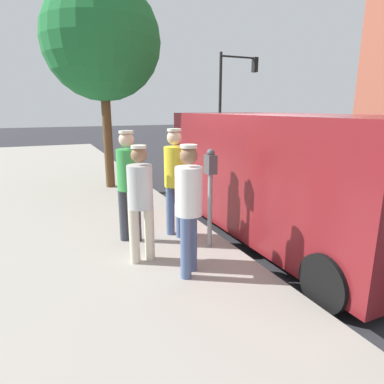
% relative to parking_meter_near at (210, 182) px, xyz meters
% --- Properties ---
extents(ground_plane, '(80.00, 80.00, 0.00)m').
position_rel_parking_meter_near_xyz_m(ground_plane, '(-1.35, -0.71, -1.18)').
color(ground_plane, '#2D2D33').
extents(sidewalk_slab, '(5.00, 32.00, 0.15)m').
position_rel_parking_meter_near_xyz_m(sidewalk_slab, '(2.15, -0.71, -1.11)').
color(sidewalk_slab, '#9E998E').
rests_on(sidewalk_slab, ground).
extents(parking_meter_near, '(0.14, 0.18, 1.52)m').
position_rel_parking_meter_near_xyz_m(parking_meter_near, '(0.00, 0.00, 0.00)').
color(parking_meter_near, gray).
rests_on(parking_meter_near, sidewalk_slab).
extents(pedestrian_in_white, '(0.34, 0.34, 1.68)m').
position_rel_parking_meter_near_xyz_m(pedestrian_in_white, '(0.65, 0.70, -0.07)').
color(pedestrian_in_white, '#4C608C').
rests_on(pedestrian_in_white, sidewalk_slab).
extents(pedestrian_in_green, '(0.34, 0.34, 1.77)m').
position_rel_parking_meter_near_xyz_m(pedestrian_in_green, '(1.07, -0.72, -0.01)').
color(pedestrian_in_green, '#383D47').
rests_on(pedestrian_in_green, sidewalk_slab).
extents(pedestrian_in_gray, '(0.36, 0.34, 1.63)m').
position_rel_parking_meter_near_xyz_m(pedestrian_in_gray, '(1.10, 0.09, -0.10)').
color(pedestrian_in_gray, beige).
rests_on(pedestrian_in_gray, sidewalk_slab).
extents(pedestrian_in_yellow, '(0.34, 0.34, 1.79)m').
position_rel_parking_meter_near_xyz_m(pedestrian_in_yellow, '(0.33, -0.62, 0.00)').
color(pedestrian_in_yellow, '#4C608C').
rests_on(pedestrian_in_yellow, sidewalk_slab).
extents(parked_van, '(2.12, 5.20, 2.15)m').
position_rel_parking_meter_near_xyz_m(parked_van, '(-1.50, -0.22, -0.03)').
color(parked_van, maroon).
rests_on(parked_van, ground).
extents(traffic_light_corner, '(2.48, 0.42, 5.20)m').
position_rel_parking_meter_near_xyz_m(traffic_light_corner, '(-7.82, -12.52, 2.34)').
color(traffic_light_corner, black).
rests_on(traffic_light_corner, ground).
extents(street_tree, '(2.93, 2.93, 5.19)m').
position_rel_parking_meter_near_xyz_m(street_tree, '(0.65, -4.73, 2.68)').
color(street_tree, brown).
rests_on(street_tree, sidewalk_slab).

